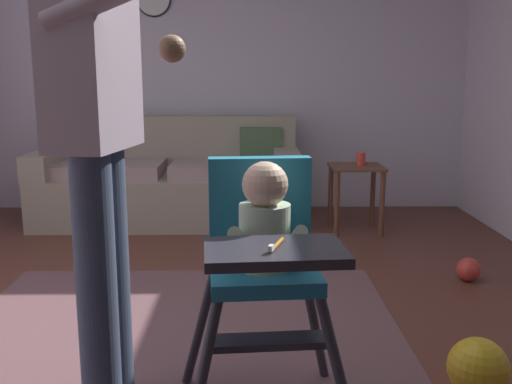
% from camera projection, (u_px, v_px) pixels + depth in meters
% --- Properties ---
extents(ground, '(6.14, 7.18, 0.10)m').
position_uv_depth(ground, '(179.00, 350.00, 2.71)').
color(ground, brown).
extents(wall_far, '(5.34, 0.06, 2.78)m').
position_uv_depth(wall_far, '(212.00, 54.00, 5.20)').
color(wall_far, silver).
rests_on(wall_far, ground).
extents(area_rug, '(2.11, 2.75, 0.01)m').
position_uv_depth(area_rug, '(165.00, 384.00, 2.30)').
color(area_rug, brown).
rests_on(area_rug, ground).
extents(couch, '(2.14, 0.86, 0.86)m').
position_uv_depth(couch, '(171.00, 181.00, 4.89)').
color(couch, '#9D9381').
rests_on(couch, ground).
extents(high_chair, '(0.65, 0.76, 0.93)m').
position_uv_depth(high_chair, '(264.00, 245.00, 1.96)').
color(high_chair, '#302F38').
rests_on(high_chair, ground).
extents(adult_standing, '(0.51, 0.55, 1.76)m').
position_uv_depth(adult_standing, '(98.00, 135.00, 1.97)').
color(adult_standing, '#3C485F').
rests_on(adult_standing, ground).
extents(toy_ball, '(0.23, 0.23, 0.23)m').
position_uv_depth(toy_ball, '(478.00, 368.00, 2.21)').
color(toy_ball, gold).
rests_on(toy_ball, ground).
extents(toy_ball_second, '(0.14, 0.14, 0.14)m').
position_uv_depth(toy_ball_second, '(469.00, 269.00, 3.47)').
color(toy_ball_second, '#D13D33').
rests_on(toy_ball_second, ground).
extents(side_table, '(0.40, 0.40, 0.52)m').
position_uv_depth(side_table, '(356.00, 184.00, 4.52)').
color(side_table, brown).
rests_on(side_table, ground).
extents(sippy_cup, '(0.07, 0.07, 0.10)m').
position_uv_depth(sippy_cup, '(361.00, 159.00, 4.49)').
color(sippy_cup, '#D13D33').
rests_on(sippy_cup, side_table).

